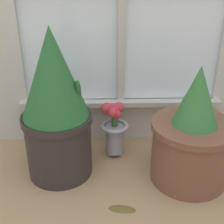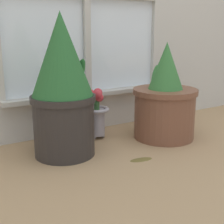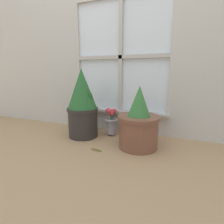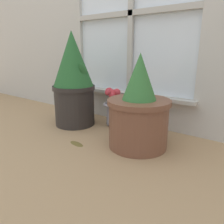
% 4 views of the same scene
% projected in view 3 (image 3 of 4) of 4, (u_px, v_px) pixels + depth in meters
% --- Properties ---
extents(ground_plane, '(10.00, 10.00, 0.00)m').
position_uv_depth(ground_plane, '(94.00, 155.00, 1.34)').
color(ground_plane, tan).
extents(wall_with_window, '(4.40, 0.10, 2.50)m').
position_uv_depth(wall_with_window, '(122.00, 1.00, 1.64)').
color(wall_with_window, beige).
rests_on(wall_with_window, ground_plane).
extents(potted_plant_left, '(0.30, 0.30, 0.66)m').
position_uv_depth(potted_plant_left, '(82.00, 104.00, 1.67)').
color(potted_plant_left, '#2D2826').
rests_on(potted_plant_left, ground_plane).
extents(potted_plant_right, '(0.35, 0.35, 0.52)m').
position_uv_depth(potted_plant_right, '(138.00, 124.00, 1.44)').
color(potted_plant_right, brown).
rests_on(potted_plant_right, ground_plane).
extents(flower_vase, '(0.13, 0.13, 0.27)m').
position_uv_depth(flower_vase, '(111.00, 120.00, 1.74)').
color(flower_vase, '#99939E').
rests_on(flower_vase, ground_plane).
extents(fallen_leaf, '(0.12, 0.06, 0.01)m').
position_uv_depth(fallen_leaf, '(96.00, 150.00, 1.42)').
color(fallen_leaf, brown).
rests_on(fallen_leaf, ground_plane).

